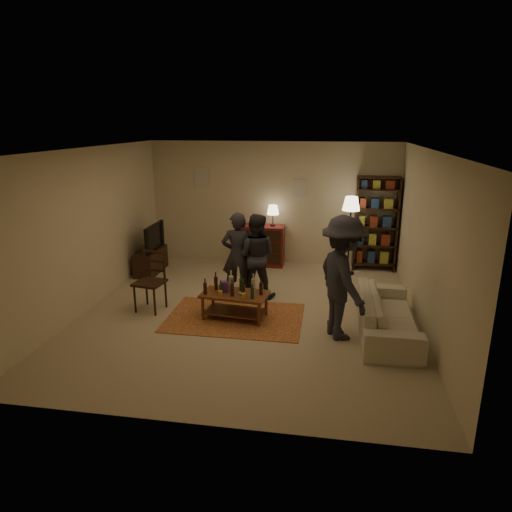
% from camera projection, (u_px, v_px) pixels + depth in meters
% --- Properties ---
extents(floor, '(6.00, 6.00, 0.00)m').
position_uv_depth(floor, '(249.00, 313.00, 7.70)').
color(floor, '#C6B793').
rests_on(floor, ground).
extents(room_shell, '(6.00, 6.00, 6.00)m').
position_uv_depth(room_shell, '(244.00, 182.00, 10.11)').
color(room_shell, beige).
rests_on(room_shell, ground).
extents(rug, '(2.20, 1.50, 0.01)m').
position_uv_depth(rug, '(235.00, 317.00, 7.50)').
color(rug, maroon).
rests_on(rug, ground).
extents(coffee_table, '(1.12, 0.69, 0.77)m').
position_uv_depth(coffee_table, '(235.00, 296.00, 7.40)').
color(coffee_table, brown).
rests_on(coffee_table, ground).
extents(dining_chair, '(0.53, 0.53, 1.07)m').
position_uv_depth(dining_chair, '(151.00, 278.00, 7.72)').
color(dining_chair, black).
rests_on(dining_chair, ground).
extents(tv_stand, '(0.40, 1.00, 1.06)m').
position_uv_depth(tv_stand, '(151.00, 255.00, 9.67)').
color(tv_stand, black).
rests_on(tv_stand, ground).
extents(dresser, '(1.00, 0.50, 1.36)m').
position_uv_depth(dresser, '(262.00, 244.00, 10.16)').
color(dresser, maroon).
rests_on(dresser, ground).
extents(bookshelf, '(0.90, 0.34, 2.02)m').
position_uv_depth(bookshelf, '(376.00, 223.00, 9.69)').
color(bookshelf, black).
rests_on(bookshelf, ground).
extents(floor_lamp, '(0.36, 0.36, 1.64)m').
position_uv_depth(floor_lamp, '(351.00, 209.00, 9.29)').
color(floor_lamp, black).
rests_on(floor_lamp, ground).
extents(sofa, '(0.81, 2.08, 0.61)m').
position_uv_depth(sofa, '(387.00, 314.00, 6.89)').
color(sofa, beige).
rests_on(sofa, ground).
extents(person_left, '(0.65, 0.50, 1.58)m').
position_uv_depth(person_left, '(238.00, 255.00, 8.21)').
color(person_left, '#26272E').
rests_on(person_left, ground).
extents(person_right, '(0.79, 0.63, 1.54)m').
position_uv_depth(person_right, '(256.00, 256.00, 8.24)').
color(person_right, '#2A2B33').
rests_on(person_right, ground).
extents(person_by_sofa, '(1.11, 1.37, 1.84)m').
position_uv_depth(person_by_sofa, '(343.00, 278.00, 6.61)').
color(person_by_sofa, '#2A2B33').
rests_on(person_by_sofa, ground).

